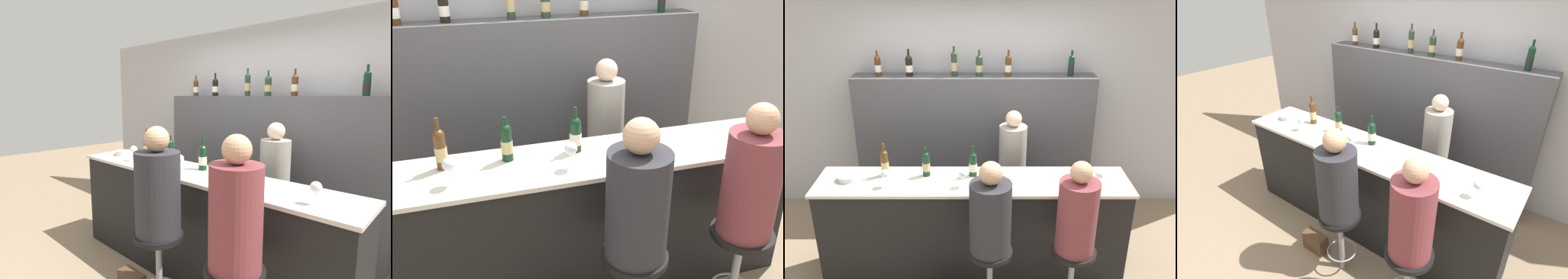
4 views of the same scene
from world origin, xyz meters
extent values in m
cube|color=#B2B2B7|center=(0.00, 1.68, 1.30)|extent=(6.40, 0.05, 2.60)
cube|color=black|center=(0.00, 0.27, 0.50)|extent=(2.90, 0.53, 1.00)
cube|color=beige|center=(0.00, 0.27, 1.01)|extent=(2.94, 0.57, 0.03)
cube|color=#4C4C51|center=(0.00, 1.45, 0.86)|extent=(2.76, 0.28, 1.72)
cylinder|color=#4C2D14|center=(-0.84, 0.37, 1.14)|extent=(0.07, 0.07, 0.22)
cylinder|color=tan|center=(-0.84, 0.37, 1.13)|extent=(0.07, 0.07, 0.09)
sphere|color=#4C2D14|center=(-0.84, 0.37, 1.25)|extent=(0.07, 0.07, 0.07)
cylinder|color=#4C2D14|center=(-0.84, 0.37, 1.31)|extent=(0.02, 0.02, 0.09)
cylinder|color=black|center=(-0.45, 0.37, 1.13)|extent=(0.07, 0.07, 0.21)
cylinder|color=tan|center=(-0.45, 0.37, 1.12)|extent=(0.07, 0.07, 0.08)
sphere|color=black|center=(-0.45, 0.37, 1.24)|extent=(0.07, 0.07, 0.07)
cylinder|color=black|center=(-0.45, 0.37, 1.29)|extent=(0.02, 0.02, 0.07)
cylinder|color=black|center=(0.00, 0.37, 1.13)|extent=(0.08, 0.08, 0.20)
cylinder|color=beige|center=(0.00, 0.37, 1.12)|extent=(0.08, 0.08, 0.08)
sphere|color=black|center=(0.00, 0.37, 1.23)|extent=(0.08, 0.08, 0.08)
cylinder|color=black|center=(0.00, 0.37, 1.29)|extent=(0.02, 0.02, 0.10)
cylinder|color=#4C2D14|center=(-1.07, 1.45, 1.82)|extent=(0.07, 0.07, 0.19)
cylinder|color=white|center=(-1.07, 1.45, 1.81)|extent=(0.07, 0.07, 0.08)
sphere|color=#4C2D14|center=(-1.07, 1.45, 1.91)|extent=(0.07, 0.07, 0.07)
cylinder|color=#4C2D14|center=(-1.07, 1.45, 1.97)|extent=(0.02, 0.02, 0.08)
cylinder|color=black|center=(-0.73, 1.45, 1.82)|extent=(0.08, 0.08, 0.19)
cylinder|color=white|center=(-0.73, 1.45, 1.81)|extent=(0.08, 0.08, 0.08)
sphere|color=black|center=(-0.73, 1.45, 1.91)|extent=(0.08, 0.08, 0.08)
cylinder|color=black|center=(-0.73, 1.45, 1.98)|extent=(0.02, 0.02, 0.09)
cylinder|color=#233823|center=(-0.22, 1.45, 1.84)|extent=(0.07, 0.07, 0.24)
cylinder|color=tan|center=(-0.22, 1.45, 1.83)|extent=(0.07, 0.07, 0.10)
sphere|color=#233823|center=(-0.22, 1.45, 1.96)|extent=(0.07, 0.07, 0.07)
cylinder|color=#233823|center=(-0.22, 1.45, 2.01)|extent=(0.02, 0.02, 0.08)
cylinder|color=#233823|center=(0.06, 1.45, 1.82)|extent=(0.08, 0.08, 0.19)
cylinder|color=tan|center=(0.06, 1.45, 1.81)|extent=(0.08, 0.08, 0.08)
sphere|color=#233823|center=(0.06, 1.45, 1.91)|extent=(0.08, 0.08, 0.08)
cylinder|color=#233823|center=(0.06, 1.45, 1.97)|extent=(0.02, 0.02, 0.08)
cylinder|color=#4C2D14|center=(0.38, 1.45, 1.82)|extent=(0.07, 0.07, 0.19)
cylinder|color=beige|center=(0.38, 1.45, 1.81)|extent=(0.07, 0.07, 0.08)
sphere|color=#4C2D14|center=(0.38, 1.45, 1.91)|extent=(0.07, 0.07, 0.07)
cylinder|color=#4C2D14|center=(0.38, 1.45, 1.97)|extent=(0.02, 0.02, 0.09)
cylinder|color=black|center=(1.08, 1.45, 1.82)|extent=(0.07, 0.07, 0.20)
cylinder|color=black|center=(1.08, 1.45, 1.81)|extent=(0.07, 0.07, 0.08)
sphere|color=black|center=(1.08, 1.45, 1.92)|extent=(0.07, 0.07, 0.07)
cylinder|color=black|center=(1.08, 1.45, 1.97)|extent=(0.02, 0.02, 0.08)
cylinder|color=silver|center=(-0.79, 0.16, 1.03)|extent=(0.07, 0.07, 0.00)
cylinder|color=silver|center=(-0.79, 0.16, 1.08)|extent=(0.01, 0.01, 0.09)
sphere|color=silver|center=(-0.79, 0.16, 1.16)|extent=(0.08, 0.08, 0.08)
cylinder|color=silver|center=(-0.09, 0.16, 1.03)|extent=(0.07, 0.07, 0.00)
cylinder|color=silver|center=(-0.09, 0.16, 1.08)|extent=(0.01, 0.01, 0.09)
sphere|color=silver|center=(-0.09, 0.16, 1.16)|extent=(0.08, 0.08, 0.08)
cylinder|color=silver|center=(1.15, 0.16, 1.03)|extent=(0.06, 0.06, 0.00)
cylinder|color=silver|center=(1.15, 0.16, 1.07)|extent=(0.01, 0.01, 0.08)
sphere|color=silver|center=(1.15, 0.16, 1.15)|extent=(0.08, 0.08, 0.08)
cylinder|color=#B7B7BC|center=(-1.18, 0.28, 1.05)|extent=(0.19, 0.19, 0.05)
cylinder|color=black|center=(0.15, -0.31, 0.66)|extent=(0.38, 0.38, 0.04)
cylinder|color=#28282D|center=(0.15, -0.31, 1.00)|extent=(0.35, 0.35, 0.64)
sphere|color=tan|center=(0.15, -0.31, 1.41)|extent=(0.19, 0.19, 0.19)
cylinder|color=black|center=(0.86, -0.31, 0.66)|extent=(0.38, 0.38, 0.04)
cylinder|color=brown|center=(0.86, -0.31, 1.00)|extent=(0.33, 0.33, 0.65)
sphere|color=tan|center=(0.86, -0.31, 1.42)|extent=(0.18, 0.18, 0.18)
cylinder|color=gray|center=(0.42, 0.99, 0.65)|extent=(0.30, 0.30, 1.29)
sphere|color=beige|center=(0.42, 0.99, 1.38)|extent=(0.17, 0.17, 0.17)
camera|label=1|loc=(1.85, -1.74, 1.72)|focal=28.00mm
camera|label=2|loc=(-0.68, -2.12, 2.30)|focal=40.00mm
camera|label=3|loc=(0.07, -3.33, 3.00)|focal=40.00mm
camera|label=4|loc=(1.61, -1.80, 2.52)|focal=28.00mm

